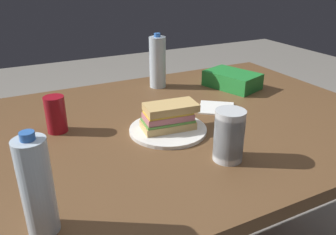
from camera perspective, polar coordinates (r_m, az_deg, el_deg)
dining_table at (r=1.26m, az=3.29°, el=-3.97°), size 1.42×1.05×0.75m
paper_plate at (r=1.12m, az=0.00°, el=-2.06°), size 0.26×0.26×0.01m
sandwich at (r=1.10m, az=0.15°, el=0.20°), size 0.19×0.11×0.08m
soda_can_red at (r=1.16m, az=-18.42°, el=0.51°), size 0.07×0.07×0.12m
chip_bag at (r=1.55m, az=10.77°, el=6.27°), size 0.22×0.27×0.07m
water_bottle_tall at (r=0.72m, az=-21.25°, el=-10.85°), size 0.06×0.06×0.23m
plastic_cup_stack at (r=0.95m, az=10.25°, el=-3.01°), size 0.08×0.08×0.15m
water_bottle_spare at (r=1.51m, az=-1.77°, el=9.32°), size 0.07×0.07×0.24m
paper_napkin at (r=1.31m, az=8.18°, el=1.59°), size 0.18×0.18×0.01m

